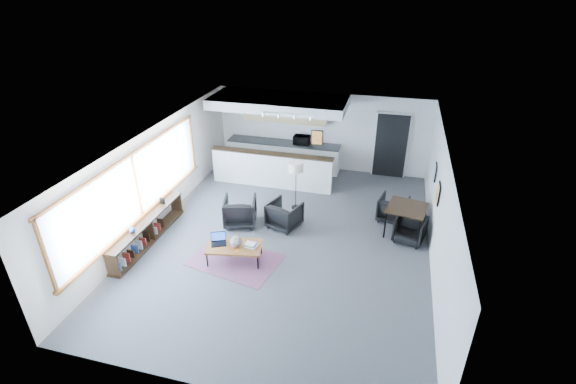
% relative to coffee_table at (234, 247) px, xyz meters
% --- Properties ---
extents(room, '(7.02, 9.02, 2.62)m').
position_rel_coffee_table_xyz_m(room, '(0.94, 1.19, 0.92)').
color(room, '#4B4B4E').
rests_on(room, ground).
extents(window, '(0.10, 5.95, 1.66)m').
position_rel_coffee_table_xyz_m(window, '(-2.53, 0.29, 1.07)').
color(window, '#8CBFFF').
rests_on(window, room).
extents(console, '(0.35, 3.00, 0.80)m').
position_rel_coffee_table_xyz_m(console, '(-2.36, 0.14, -0.06)').
color(console, black).
rests_on(console, floor).
extents(kitchenette, '(4.20, 1.96, 2.60)m').
position_rel_coffee_table_xyz_m(kitchenette, '(-0.26, 4.90, 1.00)').
color(kitchenette, white).
rests_on(kitchenette, floor).
extents(doorway, '(1.10, 0.12, 2.15)m').
position_rel_coffee_table_xyz_m(doorway, '(3.24, 5.61, 0.69)').
color(doorway, black).
rests_on(doorway, room).
extents(track_light, '(1.60, 0.07, 0.15)m').
position_rel_coffee_table_xyz_m(track_light, '(0.35, 3.39, 2.15)').
color(track_light, silver).
rests_on(track_light, room).
extents(wall_art_lower, '(0.03, 0.38, 0.48)m').
position_rel_coffee_table_xyz_m(wall_art_lower, '(4.41, 1.59, 1.17)').
color(wall_art_lower, black).
rests_on(wall_art_lower, room).
extents(wall_art_upper, '(0.03, 0.34, 0.44)m').
position_rel_coffee_table_xyz_m(wall_art_upper, '(4.41, 2.89, 1.12)').
color(wall_art_upper, black).
rests_on(wall_art_upper, room).
extents(kilim_rug, '(2.22, 1.72, 0.01)m').
position_rel_coffee_table_xyz_m(kilim_rug, '(-0.00, 0.00, -0.38)').
color(kilim_rug, '#673950').
rests_on(kilim_rug, floor).
extents(coffee_table, '(1.36, 0.90, 0.41)m').
position_rel_coffee_table_xyz_m(coffee_table, '(0.00, 0.00, 0.00)').
color(coffee_table, brown).
rests_on(coffee_table, floor).
extents(laptop, '(0.43, 0.40, 0.25)m').
position_rel_coffee_table_xyz_m(laptop, '(-0.40, 0.04, 0.10)').
color(laptop, black).
rests_on(laptop, coffee_table).
extents(ceramic_pot, '(0.26, 0.26, 0.26)m').
position_rel_coffee_table_xyz_m(ceramic_pot, '(0.06, -0.01, 0.16)').
color(ceramic_pot, gray).
rests_on(ceramic_pot, coffee_table).
extents(book_stack, '(0.31, 0.26, 0.09)m').
position_rel_coffee_table_xyz_m(book_stack, '(0.38, 0.08, 0.07)').
color(book_stack, silver).
rests_on(book_stack, coffee_table).
extents(coaster, '(0.12, 0.12, 0.01)m').
position_rel_coffee_table_xyz_m(coaster, '(0.12, -0.16, 0.03)').
color(coaster, '#E5590C').
rests_on(coaster, coffee_table).
extents(armchair_left, '(0.99, 0.95, 0.85)m').
position_rel_coffee_table_xyz_m(armchair_left, '(-0.43, 1.55, 0.04)').
color(armchair_left, black).
rests_on(armchair_left, floor).
extents(armchair_right, '(0.95, 0.92, 0.78)m').
position_rel_coffee_table_xyz_m(armchair_right, '(0.74, 1.72, 0.01)').
color(armchair_right, black).
rests_on(armchair_right, floor).
extents(floor_lamp, '(0.49, 0.49, 1.42)m').
position_rel_coffee_table_xyz_m(floor_lamp, '(0.79, 2.76, 0.86)').
color(floor_lamp, black).
rests_on(floor_lamp, floor).
extents(dining_table, '(1.10, 1.10, 0.79)m').
position_rel_coffee_table_xyz_m(dining_table, '(3.81, 2.18, 0.34)').
color(dining_table, black).
rests_on(dining_table, floor).
extents(dining_chair_near, '(0.72, 0.70, 0.61)m').
position_rel_coffee_table_xyz_m(dining_chair_near, '(3.94, 1.86, -0.07)').
color(dining_chair_near, black).
rests_on(dining_chair_near, floor).
extents(dining_chair_far, '(0.73, 0.70, 0.64)m').
position_rel_coffee_table_xyz_m(dining_chair_far, '(3.49, 2.78, -0.06)').
color(dining_chair_far, black).
rests_on(dining_chair_far, floor).
extents(microwave, '(0.53, 0.31, 0.35)m').
position_rel_coffee_table_xyz_m(microwave, '(0.36, 5.34, 0.73)').
color(microwave, black).
rests_on(microwave, kitchenette).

